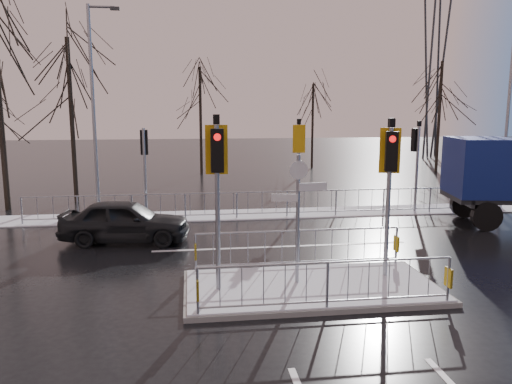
{
  "coord_description": "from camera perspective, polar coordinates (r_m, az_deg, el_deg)",
  "views": [
    {
      "loc": [
        -2.81,
        -11.05,
        4.29
      ],
      "look_at": [
        -0.84,
        3.55,
        1.8
      ],
      "focal_mm": 35.0,
      "sensor_mm": 36.0,
      "label": 1
    }
  ],
  "objects": [
    {
      "name": "street_lamp_left",
      "position": [
        20.87,
        -17.93,
        9.69
      ],
      "size": [
        1.25,
        0.18,
        8.2
      ],
      "color": "gray",
      "rests_on": "ground"
    },
    {
      "name": "tree_far_c",
      "position": [
        36.2,
        20.33,
        10.36
      ],
      "size": [
        4.0,
        4.0,
        7.55
      ],
      "color": "black",
      "rests_on": "ground"
    },
    {
      "name": "car_far_lane",
      "position": [
        16.62,
        -14.7,
        -3.22
      ],
      "size": [
        4.25,
        2.11,
        1.39
      ],
      "primitive_type": "imported",
      "rotation": [
        0.0,
        0.0,
        1.45
      ],
      "color": "black",
      "rests_on": "ground"
    },
    {
      "name": "snow_verge",
      "position": [
        20.31,
        0.45,
        -2.55
      ],
      "size": [
        30.0,
        2.0,
        0.04
      ],
      "primitive_type": "cube",
      "color": "white",
      "rests_on": "ground"
    },
    {
      "name": "tree_far_a",
      "position": [
        33.07,
        -6.39,
        10.46
      ],
      "size": [
        3.75,
        3.75,
        7.08
      ],
      "color": "black",
      "rests_on": "ground"
    },
    {
      "name": "far_kerb_fixtures",
      "position": [
        19.67,
        1.51,
        0.01
      ],
      "size": [
        18.0,
        0.65,
        3.83
      ],
      "color": "gray",
      "rests_on": "ground"
    },
    {
      "name": "lane_markings",
      "position": [
        11.88,
        6.68,
        -11.62
      ],
      "size": [
        8.0,
        11.38,
        0.01
      ],
      "color": "silver",
      "rests_on": "ground"
    },
    {
      "name": "tree_far_b",
      "position": [
        36.14,
        6.51,
        9.36
      ],
      "size": [
        3.25,
        3.25,
        6.14
      ],
      "color": "black",
      "rests_on": "ground"
    },
    {
      "name": "flatbed_truck",
      "position": [
        20.59,
        26.78,
        1.35
      ],
      "size": [
        7.27,
        3.78,
        3.21
      ],
      "color": "black",
      "rests_on": "ground"
    },
    {
      "name": "pylon_wires",
      "position": [
        46.03,
        18.63,
        17.53
      ],
      "size": [
        70.0,
        2.38,
        19.97
      ],
      "color": "#2D3033",
      "rests_on": "ground"
    },
    {
      "name": "ground",
      "position": [
        12.18,
        6.29,
        -11.08
      ],
      "size": [
        120.0,
        120.0,
        0.0
      ],
      "primitive_type": "plane",
      "color": "black",
      "rests_on": "ground"
    },
    {
      "name": "street_lamp_right",
      "position": [
        23.69,
        27.05,
        8.8
      ],
      "size": [
        1.25,
        0.18,
        8.0
      ],
      "color": "gray",
      "rests_on": "ground"
    },
    {
      "name": "tree_near_b",
      "position": [
        24.13,
        -20.49,
        11.03
      ],
      "size": [
        4.0,
        4.0,
        7.55
      ],
      "color": "black",
      "rests_on": "ground"
    },
    {
      "name": "traffic_island",
      "position": [
        12.06,
        6.25,
        -9.33
      ],
      "size": [
        6.0,
        3.04,
        4.15
      ],
      "color": "slate",
      "rests_on": "ground"
    }
  ]
}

